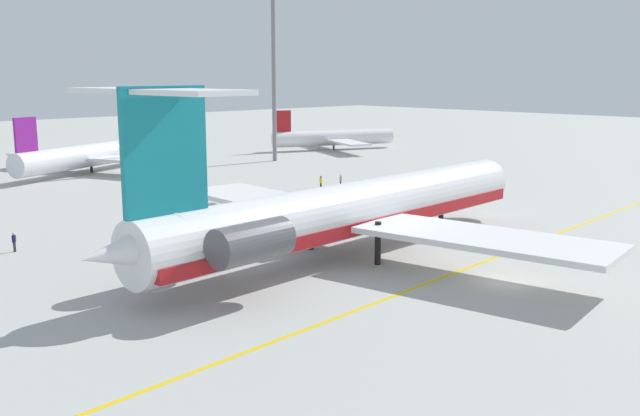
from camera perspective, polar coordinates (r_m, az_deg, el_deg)
The scene contains 10 objects.
ground at distance 51.64m, azimuth 14.31°, elevation -5.86°, with size 398.69×398.69×0.00m, color #ADADA8.
main_jetliner at distance 56.43m, azimuth 1.91°, elevation -0.21°, with size 47.12×41.82×13.72m.
airliner_mid_left at distance 111.00m, azimuth -17.61°, elevation 4.10°, with size 28.43×28.59×8.80m.
airliner_mid_right at distance 137.72m, azimuth 1.38°, elevation 5.66°, with size 24.69×24.85×7.67m.
ground_crew_near_nose at distance 63.56m, azimuth -23.31°, elevation -2.33°, with size 0.40×0.26×1.65m.
ground_crew_near_tail at distance 89.59m, azimuth 0.07°, elevation 2.18°, with size 0.45×0.28×1.76m.
ground_crew_starboard at distance 91.27m, azimuth 1.66°, elevation 2.31°, with size 0.27×0.42×1.71m.
safety_cone_nose at distance 86.89m, azimuth 3.29°, elevation 1.33°, with size 0.40×0.40×0.55m, color #EA590F.
taxiway_centreline at distance 52.58m, azimuth 10.09°, elevation -5.39°, with size 97.15×0.36×0.01m, color gold.
light_mast at distance 119.04m, azimuth -3.73°, elevation 11.26°, with size 4.00×0.70×28.68m.
Camera 1 is at (-42.42, -25.67, 14.46)m, focal length 39.95 mm.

